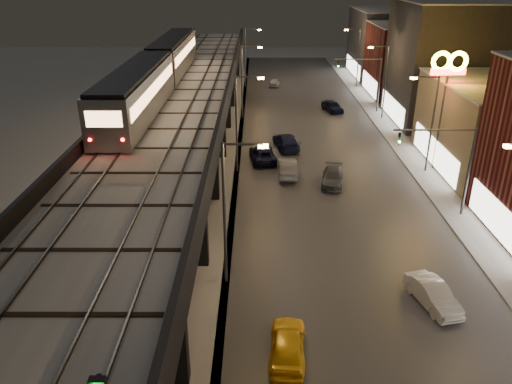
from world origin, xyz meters
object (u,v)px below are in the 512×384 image
object	(u,v)px
car_near_white	(288,168)
car_mid_dark	(286,142)
subway_train	(158,69)
car_mid_silver	(263,155)
car_taxi	(288,345)
car_onc_white	(332,178)
car_far_white	(274,83)
car_onc_red	(332,107)
car_onc_silver	(433,295)

from	to	relation	value
car_near_white	car_mid_dark	bearing A→B (deg)	-91.30
subway_train	car_mid_silver	size ratio (longest dim) A/B	7.64
car_taxi	car_onc_white	distance (m)	22.04
car_mid_dark	car_onc_white	bearing A→B (deg)	101.25
car_far_white	car_onc_white	bearing A→B (deg)	103.81
car_mid_dark	car_onc_red	distance (m)	16.08
subway_train	car_onc_white	world-z (taller)	subway_train
subway_train	car_mid_dark	size ratio (longest dim) A/B	7.11
car_near_white	car_onc_silver	distance (m)	20.54
car_far_white	car_mid_dark	bearing A→B (deg)	98.77
car_taxi	car_onc_red	distance (m)	46.29
car_taxi	car_onc_white	xyz separation A→B (m)	(5.15, 21.43, -0.10)
car_onc_silver	car_onc_red	bearing A→B (deg)	75.12
subway_train	car_mid_silver	distance (m)	13.18
car_mid_dark	car_far_white	world-z (taller)	car_mid_dark
subway_train	car_onc_red	distance (m)	26.14
subway_train	car_taxi	xyz separation A→B (m)	(11.18, -30.06, -7.73)
car_far_white	car_onc_white	size ratio (longest dim) A/B	0.84
car_onc_red	car_far_white	bearing A→B (deg)	98.65
car_mid_silver	car_onc_silver	distance (m)	24.86
car_taxi	car_mid_silver	bearing A→B (deg)	-83.45
subway_train	car_mid_dark	distance (m)	14.92
car_near_white	car_mid_dark	xyz separation A→B (m)	(0.26, 7.57, 0.01)
car_onc_white	car_mid_dark	bearing A→B (deg)	120.81
car_taxi	car_onc_red	xyz separation A→B (m)	(8.44, 45.52, 0.00)
car_near_white	car_mid_silver	distance (m)	4.38
car_taxi	car_near_white	distance (m)	23.46
car_near_white	car_far_white	size ratio (longest dim) A/B	1.25
car_taxi	car_mid_silver	xyz separation A→B (m)	(-0.94, 27.18, -0.06)
car_near_white	car_onc_red	world-z (taller)	car_near_white
car_taxi	car_mid_dark	size ratio (longest dim) A/B	0.82
car_onc_silver	car_onc_white	xyz separation A→B (m)	(-3.31, 17.26, -0.04)
car_onc_red	car_mid_silver	bearing A→B (deg)	-133.38
car_near_white	car_onc_silver	world-z (taller)	car_near_white
car_onc_white	car_onc_red	bearing A→B (deg)	92.46
subway_train	car_far_white	xyz separation A→B (m)	(12.43, 30.91, -7.84)
car_mid_dark	car_far_white	size ratio (longest dim) A/B	1.43
subway_train	car_onc_silver	distance (m)	33.41
car_taxi	car_near_white	size ratio (longest dim) A/B	0.94
car_onc_silver	car_onc_red	world-z (taller)	car_onc_red
car_taxi	car_onc_white	bearing A→B (deg)	-98.94
car_near_white	car_mid_dark	size ratio (longest dim) A/B	0.87
car_mid_silver	car_mid_dark	world-z (taller)	car_mid_dark
subway_train	car_taxi	size ratio (longest dim) A/B	8.66
subway_train	car_onc_silver	world-z (taller)	subway_train
car_mid_dark	car_far_white	distance (m)	29.98
car_mid_silver	car_near_white	bearing A→B (deg)	113.10
car_mid_dark	car_onc_red	bearing A→B (deg)	-124.66
subway_train	car_onc_red	xyz separation A→B (m)	(19.62, 15.46, -7.73)
car_onc_red	car_near_white	bearing A→B (deg)	-124.21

